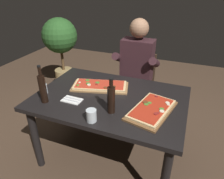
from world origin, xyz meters
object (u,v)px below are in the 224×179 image
(pizza_rectangular_left, at_px, (152,109))
(diner_chair, at_px, (137,83))
(wine_bottle_dark, at_px, (111,99))
(tumbler_far_side, at_px, (91,116))
(tumbler_near_camera, at_px, (44,89))
(potted_plant_corner, at_px, (60,43))
(seated_diner, at_px, (136,69))
(dining_table, at_px, (110,105))
(oil_bottle_amber, at_px, (43,88))
(pizza_rectangular_front, at_px, (100,86))

(pizza_rectangular_left, bearing_deg, diner_chair, 111.25)
(wine_bottle_dark, xyz_separation_m, tumbler_far_side, (-0.10, -0.17, -0.08))
(tumbler_near_camera, relative_size, potted_plant_corner, 0.08)
(diner_chair, bearing_deg, seated_diner, -90.00)
(dining_table, relative_size, tumbler_near_camera, 15.21)
(dining_table, relative_size, pizza_rectangular_left, 2.58)
(oil_bottle_amber, bearing_deg, pizza_rectangular_front, 50.89)
(pizza_rectangular_front, bearing_deg, tumbler_far_side, -72.19)
(tumbler_far_side, bearing_deg, wine_bottle_dark, 59.94)
(oil_bottle_amber, distance_m, tumbler_far_side, 0.54)
(dining_table, bearing_deg, tumbler_far_side, -89.08)
(wine_bottle_dark, height_order, potted_plant_corner, potted_plant_corner)
(pizza_rectangular_left, xyz_separation_m, seated_diner, (-0.37, 0.84, -0.02))
(pizza_rectangular_front, height_order, diner_chair, diner_chair)
(dining_table, bearing_deg, tumbler_near_camera, -164.28)
(seated_diner, height_order, potted_plant_corner, seated_diner)
(pizza_rectangular_front, height_order, tumbler_far_side, tumbler_far_side)
(oil_bottle_amber, bearing_deg, pizza_rectangular_left, 12.19)
(oil_bottle_amber, bearing_deg, wine_bottle_dark, 6.47)
(dining_table, relative_size, wine_bottle_dark, 4.48)
(tumbler_near_camera, bearing_deg, dining_table, 15.72)
(tumbler_near_camera, distance_m, diner_chair, 1.26)
(dining_table, height_order, tumbler_far_side, tumbler_far_side)
(potted_plant_corner, bearing_deg, seated_diner, -17.23)
(oil_bottle_amber, relative_size, tumbler_far_side, 3.50)
(pizza_rectangular_left, height_order, wine_bottle_dark, wine_bottle_dark)
(oil_bottle_amber, height_order, tumbler_near_camera, oil_bottle_amber)
(pizza_rectangular_left, relative_size, oil_bottle_amber, 1.55)
(diner_chair, bearing_deg, pizza_rectangular_front, -105.84)
(dining_table, xyz_separation_m, oil_bottle_amber, (-0.51, -0.30, 0.23))
(wine_bottle_dark, xyz_separation_m, tumbler_near_camera, (-0.72, 0.06, -0.09))
(oil_bottle_amber, distance_m, potted_plant_corner, 1.67)
(diner_chair, bearing_deg, tumbler_near_camera, -122.73)
(tumbler_near_camera, bearing_deg, tumbler_far_side, -19.68)
(tumbler_far_side, height_order, diner_chair, diner_chair)
(pizza_rectangular_front, distance_m, seated_diner, 0.64)
(dining_table, height_order, pizza_rectangular_front, pizza_rectangular_front)
(oil_bottle_amber, bearing_deg, dining_table, 30.34)
(tumbler_near_camera, height_order, tumbler_far_side, tumbler_far_side)
(seated_diner, xyz_separation_m, potted_plant_corner, (-1.37, 0.42, 0.06))
(potted_plant_corner, bearing_deg, tumbler_far_side, -49.47)
(wine_bottle_dark, height_order, seated_diner, seated_diner)
(pizza_rectangular_left, bearing_deg, seated_diner, 113.98)
(diner_chair, distance_m, seated_diner, 0.28)
(pizza_rectangular_front, distance_m, pizza_rectangular_left, 0.62)
(oil_bottle_amber, bearing_deg, seated_diner, 61.80)
(tumbler_far_side, bearing_deg, seated_diner, 88.14)
(pizza_rectangular_front, xyz_separation_m, oil_bottle_amber, (-0.35, -0.43, 0.12))
(wine_bottle_dark, distance_m, potted_plant_corner, 1.99)
(dining_table, distance_m, wine_bottle_dark, 0.34)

